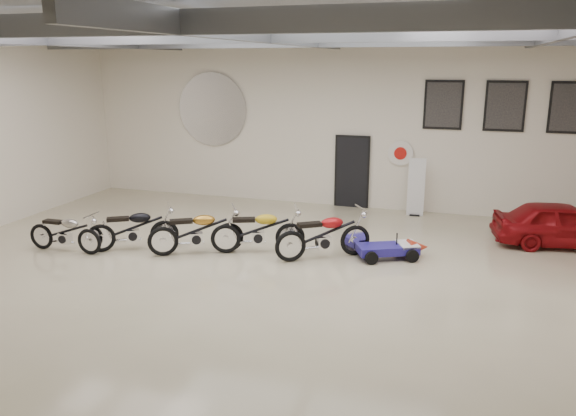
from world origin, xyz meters
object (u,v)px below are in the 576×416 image
(motorcycle_black, at_px, (132,228))
(vintage_car, at_px, (563,224))
(motorcycle_yellow, at_px, (258,229))
(banner_stand, at_px, (416,186))
(go_kart, at_px, (394,245))
(motorcycle_gold, at_px, (196,231))
(motorcycle_silver, at_px, (64,231))
(motorcycle_red, at_px, (323,234))

(motorcycle_black, distance_m, vintage_car, 10.11)
(motorcycle_yellow, bearing_deg, vintage_car, -0.03)
(banner_stand, relative_size, go_kart, 1.05)
(motorcycle_gold, xyz_separation_m, motorcycle_yellow, (1.31, 0.51, -0.00))
(motorcycle_silver, bearing_deg, banner_stand, 36.90)
(banner_stand, distance_m, vintage_car, 3.97)
(motorcycle_yellow, bearing_deg, banner_stand, 32.72)
(banner_stand, bearing_deg, motorcycle_yellow, -130.03)
(banner_stand, xyz_separation_m, go_kart, (-0.12, -3.80, -0.57))
(go_kart, xyz_separation_m, vintage_car, (3.69, 2.09, 0.24))
(motorcycle_silver, xyz_separation_m, motorcycle_yellow, (4.25, 1.30, 0.06))
(banner_stand, distance_m, motorcycle_red, 4.59)
(motorcycle_gold, distance_m, motorcycle_yellow, 1.41)
(motorcycle_silver, distance_m, motorcycle_gold, 3.05)
(motorcycle_yellow, relative_size, motorcycle_red, 0.97)
(motorcycle_red, bearing_deg, banner_stand, 35.46)
(go_kart, bearing_deg, vintage_car, 3.59)
(banner_stand, xyz_separation_m, motorcycle_silver, (-7.39, -5.64, -0.38))
(banner_stand, distance_m, motorcycle_gold, 6.59)
(motorcycle_silver, relative_size, vintage_car, 0.60)
(motorcycle_yellow, bearing_deg, motorcycle_red, -19.34)
(motorcycle_red, bearing_deg, motorcycle_gold, 157.43)
(motorcycle_gold, bearing_deg, vintage_car, -8.22)
(motorcycle_silver, height_order, motorcycle_red, motorcycle_red)
(motorcycle_black, bearing_deg, motorcycle_yellow, -16.62)
(go_kart, bearing_deg, motorcycle_silver, 168.30)
(banner_stand, height_order, motorcycle_black, banner_stand)
(motorcycle_black, relative_size, motorcycle_red, 0.94)
(motorcycle_silver, height_order, go_kart, motorcycle_silver)
(motorcycle_gold, bearing_deg, motorcycle_black, 157.46)
(banner_stand, xyz_separation_m, motorcycle_black, (-5.98, -5.05, -0.33))
(banner_stand, bearing_deg, vintage_car, -29.89)
(motorcycle_silver, distance_m, motorcycle_yellow, 4.45)
(motorcycle_black, bearing_deg, motorcycle_silver, 172.34)
(motorcycle_black, bearing_deg, go_kart, -18.54)
(motorcycle_silver, bearing_deg, motorcycle_red, 12.73)
(vintage_car, bearing_deg, motorcycle_silver, 99.17)
(motorcycle_yellow, xyz_separation_m, vintage_car, (6.71, 2.63, -0.01))
(motorcycle_silver, height_order, motorcycle_black, motorcycle_black)
(motorcycle_gold, bearing_deg, motorcycle_silver, 165.34)
(banner_stand, distance_m, motorcycle_yellow, 5.37)
(motorcycle_yellow, height_order, go_kart, motorcycle_yellow)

